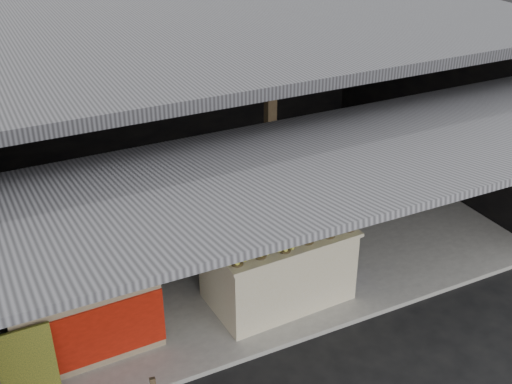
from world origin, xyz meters
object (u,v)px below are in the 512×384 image
white_crate (253,226)px  water_barrel (330,262)px  banana_table (278,265)px  plastic_chair (370,153)px  neighbor_stall (83,314)px

white_crate → water_barrel: (0.69, -0.74, -0.30)m
banana_table → water_barrel: (0.76, 0.04, -0.21)m
white_crate → plastic_chair: white_crate is taller
neighbor_stall → water_barrel: (2.99, -0.06, -0.22)m
neighbor_stall → water_barrel: 3.00m
white_crate → water_barrel: white_crate is taller
banana_table → water_barrel: 0.79m
white_crate → plastic_chair: (2.62, 1.18, -0.02)m
banana_table → plastic_chair: bearing=33.7°
banana_table → plastic_chair: 3.33m
white_crate → neighbor_stall: bearing=-158.9°
banana_table → water_barrel: bearing=0.4°
banana_table → neighbor_stall: neighbor_stall is taller
banana_table → white_crate: (0.07, 0.78, 0.09)m
banana_table → plastic_chair: banana_table is taller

